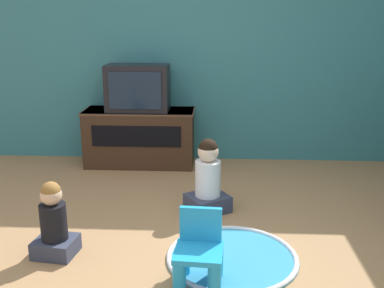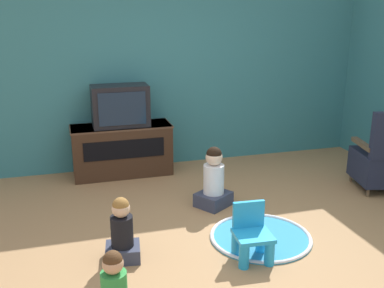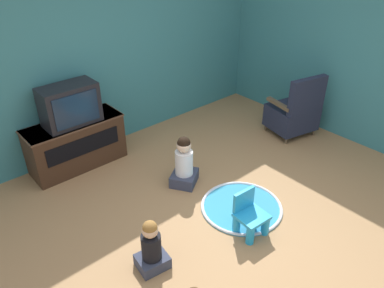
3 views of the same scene
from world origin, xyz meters
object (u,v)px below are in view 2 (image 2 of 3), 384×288
object	(u,v)px
tv_cabinet	(122,149)
child_watching_center	(122,233)
television	(120,106)
yellow_kid_chair	(252,238)
child_watching_right	(214,181)

from	to	relation	value
tv_cabinet	child_watching_center	size ratio (longest dim) A/B	2.22
television	yellow_kid_chair	size ratio (longest dim) A/B	1.44
child_watching_right	child_watching_center	bearing A→B (deg)	-176.32
television	child_watching_center	world-z (taller)	television
child_watching_center	child_watching_right	world-z (taller)	child_watching_right
tv_cabinet	yellow_kid_chair	bearing A→B (deg)	-72.04
tv_cabinet	yellow_kid_chair	world-z (taller)	tv_cabinet
yellow_kid_chair	child_watching_center	bearing A→B (deg)	168.14
tv_cabinet	television	bearing A→B (deg)	-90.00
tv_cabinet	television	distance (m)	0.58
yellow_kid_chair	child_watching_right	size ratio (longest dim) A/B	0.72
tv_cabinet	television	world-z (taller)	television
child_watching_center	child_watching_right	distance (m)	1.38
television	child_watching_right	xyz separation A→B (m)	(0.82, -1.25, -0.62)
child_watching_center	tv_cabinet	bearing A→B (deg)	90.10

